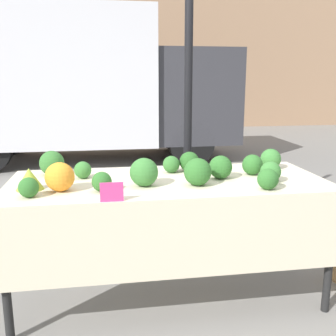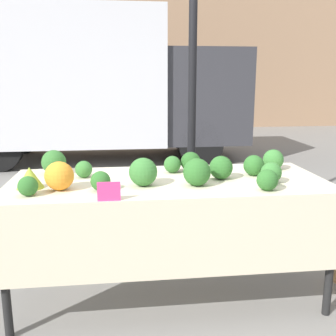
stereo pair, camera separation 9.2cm
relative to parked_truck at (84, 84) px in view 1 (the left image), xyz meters
name	(u,v)px [view 1 (the left image)]	position (x,y,z in m)	size (l,w,h in m)	color
ground_plane	(168,293)	(0.75, -4.88, -1.39)	(40.00, 40.00, 0.00)	gray
building_facade	(116,26)	(0.75, 4.89, 1.61)	(16.00, 0.60, 5.99)	#9E7A5B
tent_pole	(188,91)	(1.06, -4.03, -0.03)	(0.07, 0.07, 2.73)	black
parked_truck	(84,84)	(0.00, 0.00, 0.00)	(5.01, 2.00, 2.62)	silver
market_table	(170,197)	(0.75, -4.94, -0.67)	(2.06, 0.86, 0.82)	beige
orange_cauliflower	(60,177)	(0.09, -5.04, -0.48)	(0.17, 0.17, 0.17)	orange
romanesco_head	(29,179)	(-0.09, -4.98, -0.51)	(0.16, 0.16, 0.13)	#93B238
broccoli_head_0	(171,164)	(0.81, -4.68, -0.51)	(0.12, 0.12, 0.12)	#336B2D
broccoli_head_1	(268,179)	(1.30, -5.20, -0.51)	(0.13, 0.13, 0.13)	#2D6628
broccoli_head_2	(102,182)	(0.33, -5.09, -0.51)	(0.12, 0.12, 0.12)	#2D6628
broccoli_head_3	(271,159)	(1.55, -4.67, -0.50)	(0.15, 0.15, 0.15)	#387533
broccoli_head_4	(198,172)	(0.91, -5.04, -0.49)	(0.17, 0.17, 0.17)	#2D6628
broccoli_head_5	(83,170)	(0.20, -4.75, -0.51)	(0.11, 0.11, 0.11)	#387533
broccoli_head_6	(189,162)	(0.94, -4.66, -0.50)	(0.14, 0.14, 0.14)	#285B23
broccoli_head_7	(29,188)	(-0.07, -5.14, -0.51)	(0.11, 0.11, 0.11)	#2D6628
broccoli_head_8	(271,172)	(1.39, -5.03, -0.50)	(0.13, 0.13, 0.13)	#387533
broccoli_head_9	(144,172)	(0.58, -5.01, -0.48)	(0.18, 0.18, 0.18)	#387533
broccoli_head_10	(252,165)	(1.35, -4.83, -0.50)	(0.14, 0.14, 0.14)	#2D6628
broccoli_head_11	(52,163)	(-0.01, -4.62, -0.49)	(0.17, 0.17, 0.17)	#336B2D
broccoli_head_12	(221,167)	(1.10, -4.90, -0.49)	(0.15, 0.15, 0.15)	#2D6628
price_sign	(112,192)	(0.38, -5.29, -0.52)	(0.13, 0.01, 0.11)	#E53D84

